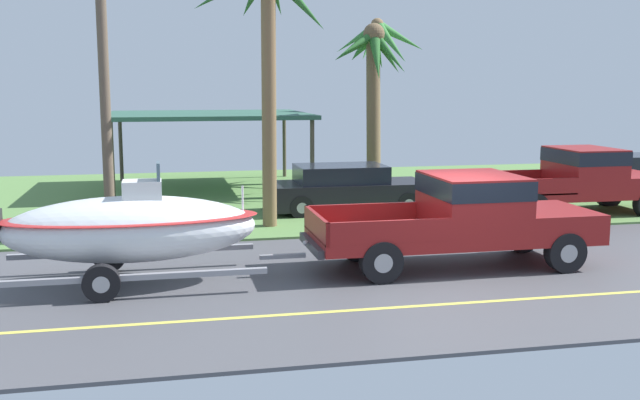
{
  "coord_description": "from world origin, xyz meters",
  "views": [
    {
      "loc": [
        -5.35,
        -13.18,
        3.67
      ],
      "look_at": [
        -2.13,
        1.76,
        1.28
      ],
      "focal_mm": 41.73,
      "sensor_mm": 36.0,
      "label": 1
    }
  ],
  "objects_px": {
    "palm_tree_near_left": "(372,70)",
    "parked_sedan_far": "(631,176)",
    "pickup_truck_towing": "(471,215)",
    "parked_pickup_background": "(582,178)",
    "carport_awning": "(208,116)",
    "palm_tree_mid": "(268,25)",
    "boat_on_trailer": "(130,228)",
    "palm_tree_near_right": "(380,56)",
    "utility_pole": "(103,60)",
    "parked_sedan_near": "(346,189)"
  },
  "relations": [
    {
      "from": "pickup_truck_towing",
      "to": "utility_pole",
      "type": "bearing_deg",
      "value": 151.23
    },
    {
      "from": "parked_pickup_background",
      "to": "parked_sedan_far",
      "type": "xyz_separation_m",
      "value": [
        3.43,
        2.69,
        -0.38
      ]
    },
    {
      "from": "boat_on_trailer",
      "to": "utility_pole",
      "type": "relative_size",
      "value": 0.72
    },
    {
      "from": "parked_pickup_background",
      "to": "carport_awning",
      "type": "height_order",
      "value": "carport_awning"
    },
    {
      "from": "boat_on_trailer",
      "to": "palm_tree_near_right",
      "type": "xyz_separation_m",
      "value": [
        8.58,
        12.81,
        3.66
      ]
    },
    {
      "from": "pickup_truck_towing",
      "to": "boat_on_trailer",
      "type": "height_order",
      "value": "boat_on_trailer"
    },
    {
      "from": "carport_awning",
      "to": "utility_pole",
      "type": "xyz_separation_m",
      "value": [
        -2.87,
        -8.25,
        1.64
      ]
    },
    {
      "from": "parked_pickup_background",
      "to": "parked_sedan_far",
      "type": "relative_size",
      "value": 1.21
    },
    {
      "from": "parked_pickup_background",
      "to": "parked_sedan_near",
      "type": "bearing_deg",
      "value": 165.42
    },
    {
      "from": "parked_pickup_background",
      "to": "palm_tree_mid",
      "type": "relative_size",
      "value": 0.81
    },
    {
      "from": "parked_sedan_far",
      "to": "utility_pole",
      "type": "bearing_deg",
      "value": -167.3
    },
    {
      "from": "parked_sedan_far",
      "to": "palm_tree_mid",
      "type": "height_order",
      "value": "palm_tree_mid"
    },
    {
      "from": "parked_sedan_near",
      "to": "palm_tree_near_right",
      "type": "xyz_separation_m",
      "value": [
        2.78,
        6.11,
        4.03
      ]
    },
    {
      "from": "palm_tree_mid",
      "to": "carport_awning",
      "type": "bearing_deg",
      "value": 97.78
    },
    {
      "from": "parked_sedan_near",
      "to": "parked_pickup_background",
      "type": "bearing_deg",
      "value": -14.58
    },
    {
      "from": "boat_on_trailer",
      "to": "parked_sedan_near",
      "type": "bearing_deg",
      "value": 49.11
    },
    {
      "from": "palm_tree_near_left",
      "to": "palm_tree_near_right",
      "type": "distance_m",
      "value": 3.42
    },
    {
      "from": "palm_tree_near_right",
      "to": "palm_tree_mid",
      "type": "distance_m",
      "value": 9.67
    },
    {
      "from": "pickup_truck_towing",
      "to": "palm_tree_near_left",
      "type": "distance_m",
      "value": 10.15
    },
    {
      "from": "palm_tree_near_left",
      "to": "utility_pole",
      "type": "xyz_separation_m",
      "value": [
        -7.99,
        -5.63,
        0.09
      ]
    },
    {
      "from": "parked_pickup_background",
      "to": "carport_awning",
      "type": "bearing_deg",
      "value": 144.08
    },
    {
      "from": "palm_tree_near_left",
      "to": "utility_pole",
      "type": "relative_size",
      "value": 0.69
    },
    {
      "from": "boat_on_trailer",
      "to": "parked_sedan_far",
      "type": "height_order",
      "value": "boat_on_trailer"
    },
    {
      "from": "parked_sedan_far",
      "to": "palm_tree_near_left",
      "type": "bearing_deg",
      "value": 166.78
    },
    {
      "from": "parked_sedan_far",
      "to": "utility_pole",
      "type": "xyz_separation_m",
      "value": [
        -16.32,
        -3.68,
        3.53
      ]
    },
    {
      "from": "palm_tree_near_left",
      "to": "palm_tree_near_right",
      "type": "relative_size",
      "value": 0.93
    },
    {
      "from": "parked_pickup_background",
      "to": "utility_pole",
      "type": "bearing_deg",
      "value": -175.6
    },
    {
      "from": "palm_tree_near_left",
      "to": "parked_sedan_far",
      "type": "bearing_deg",
      "value": -13.22
    },
    {
      "from": "pickup_truck_towing",
      "to": "parked_pickup_background",
      "type": "distance_m",
      "value": 7.49
    },
    {
      "from": "carport_awning",
      "to": "palm_tree_near_right",
      "type": "height_order",
      "value": "palm_tree_near_right"
    },
    {
      "from": "palm_tree_near_left",
      "to": "utility_pole",
      "type": "distance_m",
      "value": 9.78
    },
    {
      "from": "palm_tree_near_left",
      "to": "palm_tree_near_right",
      "type": "xyz_separation_m",
      "value": [
        1.19,
        3.15,
        0.59
      ]
    },
    {
      "from": "palm_tree_near_left",
      "to": "palm_tree_mid",
      "type": "distance_m",
      "value": 6.49
    },
    {
      "from": "utility_pole",
      "to": "palm_tree_mid",
      "type": "bearing_deg",
      "value": 10.11
    },
    {
      "from": "parked_sedan_far",
      "to": "palm_tree_near_right",
      "type": "bearing_deg",
      "value": 144.38
    },
    {
      "from": "pickup_truck_towing",
      "to": "carport_awning",
      "type": "relative_size",
      "value": 0.89
    },
    {
      "from": "pickup_truck_towing",
      "to": "carport_awning",
      "type": "bearing_deg",
      "value": 109.94
    },
    {
      "from": "parked_sedan_far",
      "to": "carport_awning",
      "type": "distance_m",
      "value": 14.33
    },
    {
      "from": "parked_pickup_background",
      "to": "parked_sedan_near",
      "type": "height_order",
      "value": "parked_pickup_background"
    },
    {
      "from": "parked_sedan_far",
      "to": "palm_tree_mid",
      "type": "distance_m",
      "value": 13.52
    },
    {
      "from": "boat_on_trailer",
      "to": "parked_pickup_background",
      "type": "height_order",
      "value": "boat_on_trailer"
    },
    {
      "from": "palm_tree_near_left",
      "to": "palm_tree_mid",
      "type": "bearing_deg",
      "value": -129.65
    },
    {
      "from": "parked_pickup_background",
      "to": "carport_awning",
      "type": "xyz_separation_m",
      "value": [
        -10.02,
        7.26,
        1.52
      ]
    },
    {
      "from": "carport_awning",
      "to": "palm_tree_mid",
      "type": "relative_size",
      "value": 0.99
    },
    {
      "from": "pickup_truck_towing",
      "to": "carport_awning",
      "type": "xyz_separation_m",
      "value": [
        -4.45,
        12.27,
        1.53
      ]
    },
    {
      "from": "palm_tree_near_left",
      "to": "utility_pole",
      "type": "height_order",
      "value": "utility_pole"
    },
    {
      "from": "palm_tree_near_left",
      "to": "parked_sedan_near",
      "type": "bearing_deg",
      "value": -118.24
    },
    {
      "from": "pickup_truck_towing",
      "to": "parked_pickup_background",
      "type": "bearing_deg",
      "value": 41.97
    },
    {
      "from": "carport_awning",
      "to": "palm_tree_near_left",
      "type": "bearing_deg",
      "value": -27.04
    },
    {
      "from": "parked_pickup_background",
      "to": "palm_tree_mid",
      "type": "height_order",
      "value": "palm_tree_mid"
    }
  ]
}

